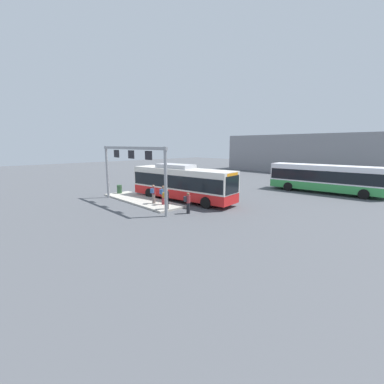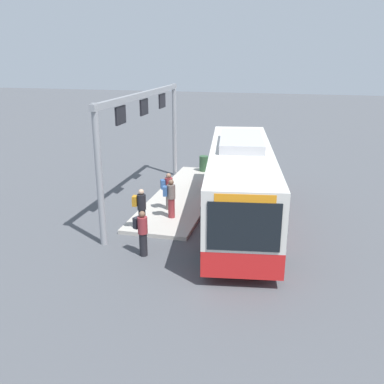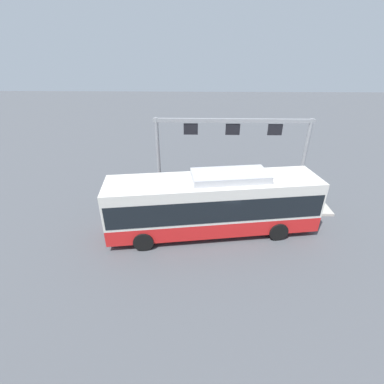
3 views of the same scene
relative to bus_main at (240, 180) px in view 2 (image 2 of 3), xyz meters
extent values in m
plane|color=#4C4F54|center=(0.01, 0.00, -1.81)|extent=(120.00, 120.00, 0.00)
cube|color=#B2ADA3|center=(-2.45, -3.05, -1.73)|extent=(10.00, 2.80, 0.16)
cube|color=red|center=(0.01, 0.00, -1.04)|extent=(11.22, 4.11, 0.85)
cube|color=silver|center=(0.01, 0.00, 0.34)|extent=(11.22, 4.11, 1.90)
cube|color=black|center=(0.01, 0.00, 0.14)|extent=(11.01, 4.12, 1.20)
cube|color=black|center=(5.45, 0.82, 0.24)|extent=(0.36, 2.11, 1.50)
cube|color=#B7B7BC|center=(-0.81, -0.12, 1.47)|extent=(4.06, 2.30, 0.36)
cube|color=orange|center=(5.38, 0.81, 1.09)|extent=(0.38, 1.75, 0.28)
cylinder|color=black|center=(3.47, 1.74, -1.31)|extent=(1.03, 0.45, 1.00)
cylinder|color=black|center=(3.83, -0.64, -1.31)|extent=(1.03, 0.45, 1.00)
cylinder|color=black|center=(-3.42, 0.70, -1.31)|extent=(1.03, 0.45, 1.00)
cylinder|color=black|center=(-3.06, -1.68, -1.31)|extent=(1.03, 0.45, 1.00)
cylinder|color=black|center=(4.01, -2.83, -1.39)|extent=(0.37, 0.37, 0.85)
cylinder|color=maroon|center=(4.01, -2.83, -0.66)|extent=(0.45, 0.45, 0.60)
sphere|color=brown|center=(4.01, -2.83, -0.25)|extent=(0.22, 0.22, 0.22)
cube|color=#26262D|center=(3.90, -3.06, -0.63)|extent=(0.33, 0.28, 0.40)
cylinder|color=black|center=(2.19, -3.53, -1.23)|extent=(0.30, 0.30, 0.85)
cylinder|color=black|center=(2.19, -3.53, -0.50)|extent=(0.37, 0.37, 0.60)
sphere|color=tan|center=(2.19, -3.53, -0.09)|extent=(0.22, 0.22, 0.22)
cube|color=#BF7F1E|center=(2.22, -3.79, -0.47)|extent=(0.29, 0.20, 0.40)
cylinder|color=slate|center=(-0.21, -3.16, -1.23)|extent=(0.38, 0.38, 0.85)
cylinder|color=maroon|center=(-0.21, -3.16, -0.50)|extent=(0.46, 0.46, 0.60)
sphere|color=#9E755B|center=(-0.21, -3.16, -0.09)|extent=(0.22, 0.22, 0.22)
cube|color=#335993|center=(-0.09, -3.39, -0.47)|extent=(0.33, 0.29, 0.40)
cylinder|color=maroon|center=(0.70, -2.77, -1.23)|extent=(0.35, 0.35, 0.85)
cylinder|color=slate|center=(0.70, -2.77, -0.50)|extent=(0.43, 0.43, 0.60)
sphere|color=brown|center=(0.70, -2.77, -0.09)|extent=(0.22, 0.22, 0.22)
cube|color=#335993|center=(0.78, -3.02, -0.47)|extent=(0.32, 0.26, 0.40)
cylinder|color=gray|center=(-6.15, -4.59, 0.79)|extent=(0.24, 0.24, 5.20)
cylinder|color=gray|center=(3.49, -4.59, 0.79)|extent=(0.24, 0.24, 5.20)
cube|color=gray|center=(-1.33, -4.59, 3.24)|extent=(10.04, 0.20, 0.24)
cube|color=black|center=(-3.98, -4.59, 2.69)|extent=(0.90, 0.08, 0.70)
cube|color=black|center=(-1.33, -4.59, 2.69)|extent=(0.90, 0.08, 0.70)
cube|color=black|center=(1.32, -4.59, 2.69)|extent=(0.90, 0.08, 0.70)
cylinder|color=#2D5133|center=(-6.82, -3.02, -1.20)|extent=(0.52, 0.52, 0.90)
camera|label=1|loc=(18.83, -16.21, 3.55)|focal=24.51mm
camera|label=2|loc=(16.57, 2.02, 4.99)|focal=39.19mm
camera|label=3|loc=(0.75, 12.30, 6.98)|focal=25.09mm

